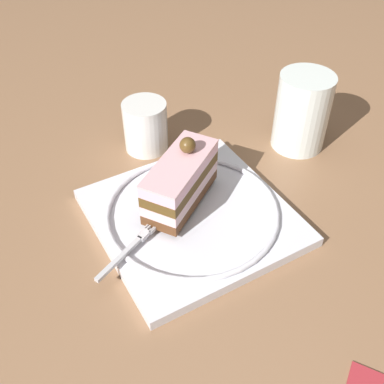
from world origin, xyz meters
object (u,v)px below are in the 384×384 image
Objects in this scene: drink_glass_near at (302,114)px; drink_glass_far at (146,128)px; cake_slice at (181,180)px; fork at (133,245)px; dessert_plate at (192,215)px.

drink_glass_far is (0.23, -0.06, -0.02)m from drink_glass_near.
drink_glass_near is (-0.22, -0.09, 0.00)m from cake_slice.
fork is at bearing 73.33° from drink_glass_far.
drink_glass_far is at bearing -83.26° from dessert_plate.
dessert_plate is 2.41× the size of drink_glass_near.
dessert_plate is at bearing -154.93° from fork.
cake_slice is at bearing 94.56° from drink_glass_far.
cake_slice reaches higher than drink_glass_far.
cake_slice is 1.28× the size of fork.
drink_glass_far reaches higher than dessert_plate.
drink_glass_near reaches higher than dessert_plate.
fork is 0.83× the size of drink_glass_near.
cake_slice is at bearing 23.22° from drink_glass_near.
dessert_plate is at bearing 96.74° from drink_glass_far.
dessert_plate is 0.05m from cake_slice.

